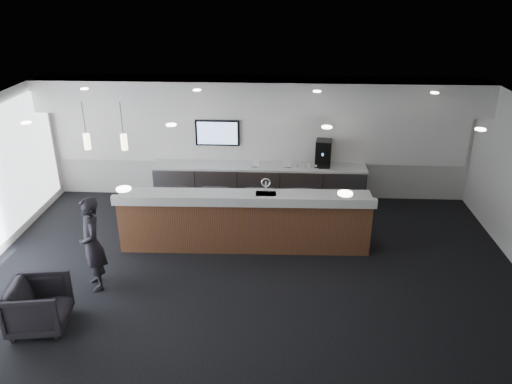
# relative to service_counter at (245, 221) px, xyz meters

# --- Properties ---
(ground) EXTENTS (10.00, 10.00, 0.00)m
(ground) POSITION_rel_service_counter_xyz_m (0.19, -1.48, -0.58)
(ground) COLOR black
(ground) RESTS_ON ground
(ceiling) EXTENTS (10.00, 8.00, 0.02)m
(ceiling) POSITION_rel_service_counter_xyz_m (0.19, -1.48, 2.42)
(ceiling) COLOR black
(ceiling) RESTS_ON back_wall
(back_wall) EXTENTS (10.00, 0.02, 3.00)m
(back_wall) POSITION_rel_service_counter_xyz_m (0.19, 2.52, 0.92)
(back_wall) COLOR silver
(back_wall) RESTS_ON ground
(soffit_bulkhead) EXTENTS (10.00, 0.90, 0.70)m
(soffit_bulkhead) POSITION_rel_service_counter_xyz_m (0.19, 2.07, 2.07)
(soffit_bulkhead) COLOR white
(soffit_bulkhead) RESTS_ON back_wall
(alcove_panel) EXTENTS (9.80, 0.06, 1.40)m
(alcove_panel) POSITION_rel_service_counter_xyz_m (0.19, 2.49, 1.02)
(alcove_panel) COLOR white
(alcove_panel) RESTS_ON back_wall
(back_credenza) EXTENTS (5.06, 0.66, 0.95)m
(back_credenza) POSITION_rel_service_counter_xyz_m (0.19, 2.16, -0.10)
(back_credenza) COLOR gray
(back_credenza) RESTS_ON ground
(wall_tv) EXTENTS (1.05, 0.08, 0.62)m
(wall_tv) POSITION_rel_service_counter_xyz_m (-0.81, 2.43, 1.07)
(wall_tv) COLOR black
(wall_tv) RESTS_ON back_wall
(pendant_left) EXTENTS (0.12, 0.12, 0.30)m
(pendant_left) POSITION_rel_service_counter_xyz_m (-2.21, -0.68, 1.67)
(pendant_left) COLOR #F2E6BD
(pendant_left) RESTS_ON ceiling
(pendant_right) EXTENTS (0.12, 0.12, 0.30)m
(pendant_right) POSITION_rel_service_counter_xyz_m (-2.91, -0.68, 1.67)
(pendant_right) COLOR #F2E6BD
(pendant_right) RESTS_ON ceiling
(ceiling_can_lights) EXTENTS (7.00, 5.00, 0.02)m
(ceiling_can_lights) POSITION_rel_service_counter_xyz_m (0.19, -1.48, 2.39)
(ceiling_can_lights) COLOR white
(ceiling_can_lights) RESTS_ON ceiling
(service_counter) EXTENTS (5.03, 0.94, 1.49)m
(service_counter) POSITION_rel_service_counter_xyz_m (0.00, 0.00, 0.00)
(service_counter) COLOR brown
(service_counter) RESTS_ON ground
(coffee_machine) EXTENTS (0.41, 0.50, 0.63)m
(coffee_machine) POSITION_rel_service_counter_xyz_m (1.69, 2.22, 0.69)
(coffee_machine) COLOR black
(coffee_machine) RESTS_ON back_credenza
(info_sign_left) EXTENTS (0.17, 0.05, 0.23)m
(info_sign_left) POSITION_rel_service_counter_xyz_m (0.12, 2.05, 0.49)
(info_sign_left) COLOR white
(info_sign_left) RESTS_ON back_credenza
(info_sign_right) EXTENTS (0.19, 0.03, 0.26)m
(info_sign_right) POSITION_rel_service_counter_xyz_m (0.86, 2.07, 0.50)
(info_sign_right) COLOR white
(info_sign_right) RESTS_ON back_credenza
(armchair) EXTENTS (0.98, 0.96, 0.79)m
(armchair) POSITION_rel_service_counter_xyz_m (-3.01, -2.69, -0.18)
(armchair) COLOR black
(armchair) RESTS_ON ground
(lounge_guest) EXTENTS (0.66, 0.74, 1.71)m
(lounge_guest) POSITION_rel_service_counter_xyz_m (-2.52, -1.56, 0.28)
(lounge_guest) COLOR black
(lounge_guest) RESTS_ON ground
(cup_0) EXTENTS (0.09, 0.09, 0.08)m
(cup_0) POSITION_rel_service_counter_xyz_m (1.80, 2.07, 0.42)
(cup_0) COLOR white
(cup_0) RESTS_ON back_credenza
(cup_1) EXTENTS (0.13, 0.13, 0.08)m
(cup_1) POSITION_rel_service_counter_xyz_m (1.66, 2.07, 0.42)
(cup_1) COLOR white
(cup_1) RESTS_ON back_credenza
(cup_2) EXTENTS (0.11, 0.11, 0.08)m
(cup_2) POSITION_rel_service_counter_xyz_m (1.52, 2.07, 0.42)
(cup_2) COLOR white
(cup_2) RESTS_ON back_credenza
(cup_3) EXTENTS (0.12, 0.12, 0.08)m
(cup_3) POSITION_rel_service_counter_xyz_m (1.38, 2.07, 0.42)
(cup_3) COLOR white
(cup_3) RESTS_ON back_credenza
(cup_4) EXTENTS (0.12, 0.12, 0.08)m
(cup_4) POSITION_rel_service_counter_xyz_m (1.24, 2.07, 0.42)
(cup_4) COLOR white
(cup_4) RESTS_ON back_credenza
(cup_5) EXTENTS (0.10, 0.10, 0.08)m
(cup_5) POSITION_rel_service_counter_xyz_m (1.10, 2.07, 0.42)
(cup_5) COLOR white
(cup_5) RESTS_ON back_credenza
(cup_6) EXTENTS (0.13, 0.13, 0.08)m
(cup_6) POSITION_rel_service_counter_xyz_m (0.96, 2.07, 0.42)
(cup_6) COLOR white
(cup_6) RESTS_ON back_credenza
(cup_7) EXTENTS (0.11, 0.11, 0.08)m
(cup_7) POSITION_rel_service_counter_xyz_m (0.82, 2.07, 0.42)
(cup_7) COLOR white
(cup_7) RESTS_ON back_credenza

